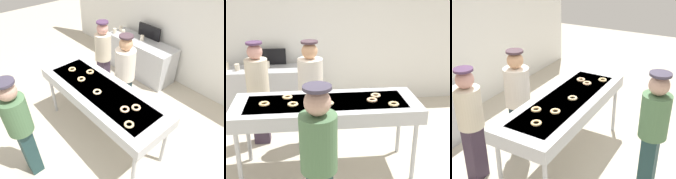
# 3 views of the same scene
# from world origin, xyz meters

# --- Properties ---
(ground_plane) EXTENTS (16.00, 16.00, 0.00)m
(ground_plane) POSITION_xyz_m (0.00, 0.00, 0.00)
(ground_plane) COLOR beige
(back_wall) EXTENTS (8.00, 0.12, 2.86)m
(back_wall) POSITION_xyz_m (0.00, 2.45, 1.43)
(back_wall) COLOR white
(back_wall) RESTS_ON ground
(fryer_conveyor) EXTENTS (2.37, 0.83, 1.02)m
(fryer_conveyor) POSITION_xyz_m (0.00, 0.00, 0.92)
(fryer_conveyor) COLOR #B7BABF
(fryer_conveyor) RESTS_ON ground
(plain_donut_0) EXTENTS (0.18, 0.18, 0.03)m
(plain_donut_0) POSITION_xyz_m (-0.77, -0.02, 1.03)
(plain_donut_0) COLOR #F8CA82
(plain_donut_0) RESTS_ON fryer_conveyor
(plain_donut_1) EXTENTS (0.15, 0.15, 0.03)m
(plain_donut_1) POSITION_xyz_m (0.82, -0.20, 1.03)
(plain_donut_1) COLOR #EBC98A
(plain_donut_1) RESTS_ON fryer_conveyor
(plain_donut_2) EXTENTS (0.17, 0.17, 0.03)m
(plain_donut_2) POSITION_xyz_m (0.66, 0.10, 1.03)
(plain_donut_2) COLOR beige
(plain_donut_2) RESTS_ON fryer_conveyor
(plain_donut_3) EXTENTS (0.18, 0.18, 0.03)m
(plain_donut_3) POSITION_xyz_m (-0.42, -0.07, 1.03)
(plain_donut_3) COLOR #F7CD8A
(plain_donut_3) RESTS_ON fryer_conveyor
(plain_donut_4) EXTENTS (0.15, 0.15, 0.03)m
(plain_donut_4) POSITION_xyz_m (-0.50, 0.17, 1.03)
(plain_donut_4) COLOR #F9CB88
(plain_donut_4) RESTS_ON fryer_conveyor
(plain_donut_5) EXTENTS (0.15, 0.15, 0.03)m
(plain_donut_5) POSITION_xyz_m (0.58, -0.04, 1.03)
(plain_donut_5) COLOR #F1C191
(plain_donut_5) RESTS_ON fryer_conveyor
(plain_donut_6) EXTENTS (0.17, 0.17, 0.03)m
(plain_donut_6) POSITION_xyz_m (0.02, -0.09, 1.03)
(plain_donut_6) COLOR beige
(plain_donut_6) RESTS_ON fryer_conveyor
(worker_baker) EXTENTS (0.37, 0.37, 1.65)m
(worker_baker) POSITION_xyz_m (-0.18, 0.71, 0.96)
(worker_baker) COLOR #213338
(worker_baker) RESTS_ON ground
(worker_assistant) EXTENTS (0.34, 0.34, 1.62)m
(worker_assistant) POSITION_xyz_m (-0.97, 0.86, 0.92)
(worker_assistant) COLOR #3A2C3D
(worker_assistant) RESTS_ON ground
(customer_waiting) EXTENTS (0.34, 0.34, 1.70)m
(customer_waiting) POSITION_xyz_m (-0.16, -1.25, 0.97)
(customer_waiting) COLOR #1F3C3D
(customer_waiting) RESTS_ON ground
(prep_counter) EXTENTS (1.78, 0.62, 0.88)m
(prep_counter) POSITION_xyz_m (-0.94, 2.00, 0.44)
(prep_counter) COLOR #B7BABF
(prep_counter) RESTS_ON ground
(paper_cup_0) EXTENTS (0.09, 0.09, 0.12)m
(paper_cup_0) POSITION_xyz_m (-0.96, 2.04, 0.94)
(paper_cup_0) COLOR beige
(paper_cup_0) RESTS_ON prep_counter
(paper_cup_2) EXTENTS (0.09, 0.09, 0.12)m
(paper_cup_2) POSITION_xyz_m (-1.70, 2.05, 0.94)
(paper_cup_2) COLOR beige
(paper_cup_2) RESTS_ON prep_counter
(paper_cup_3) EXTENTS (0.09, 0.09, 0.12)m
(paper_cup_3) POSITION_xyz_m (-1.49, 1.93, 0.94)
(paper_cup_3) COLOR beige
(paper_cup_3) RESTS_ON prep_counter
(menu_display) EXTENTS (0.64, 0.04, 0.31)m
(menu_display) POSITION_xyz_m (-0.94, 2.26, 1.03)
(menu_display) COLOR black
(menu_display) RESTS_ON prep_counter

